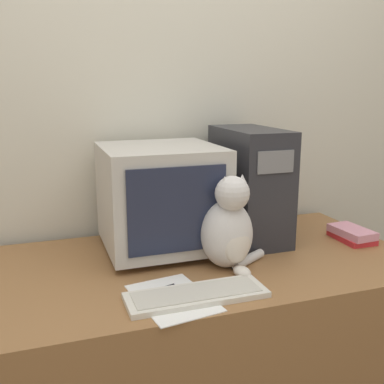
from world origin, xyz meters
TOP-DOWN VIEW (x-y plane):
  - wall_back at (0.00, 0.89)m, footprint 7.00×0.05m
  - desk at (0.00, 0.41)m, footprint 1.70×0.82m
  - crt_monitor at (-0.06, 0.58)m, footprint 0.44×0.45m
  - computer_tower at (0.33, 0.59)m, footprint 0.21×0.42m
  - keyboard at (-0.07, 0.13)m, footprint 0.44×0.15m
  - cat at (0.12, 0.32)m, footprint 0.27×0.25m
  - book_stack at (0.73, 0.41)m, footprint 0.13×0.20m
  - pen at (-0.19, 0.20)m, footprint 0.15×0.06m
  - paper_sheet at (-0.14, 0.15)m, footprint 0.25×0.32m

SIDE VIEW (x-z plane):
  - desk at x=0.00m, z-range 0.00..0.73m
  - paper_sheet at x=-0.14m, z-range 0.73..0.73m
  - pen at x=-0.19m, z-range 0.73..0.74m
  - keyboard at x=-0.07m, z-range 0.73..0.75m
  - book_stack at x=0.73m, z-range 0.73..0.78m
  - cat at x=0.12m, z-range 0.70..1.04m
  - crt_monitor at x=-0.06m, z-range 0.74..1.15m
  - computer_tower at x=0.33m, z-range 0.73..1.20m
  - wall_back at x=0.00m, z-range 0.00..2.50m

